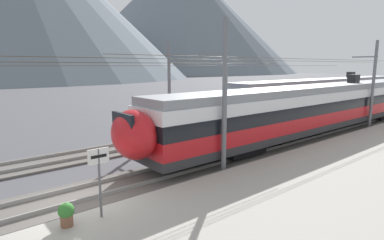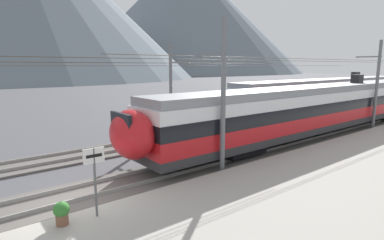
{
  "view_description": "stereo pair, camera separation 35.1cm",
  "coord_description": "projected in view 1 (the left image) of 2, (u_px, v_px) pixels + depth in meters",
  "views": [
    {
      "loc": [
        -3.77,
        -11.05,
        5.32
      ],
      "look_at": [
        7.93,
        3.19,
        2.1
      ],
      "focal_mm": 29.2,
      "sensor_mm": 36.0,
      "label": 1
    },
    {
      "loc": [
        -3.5,
        -11.27,
        5.32
      ],
      "look_at": [
        7.93,
        3.19,
        2.1
      ],
      "focal_mm": 29.2,
      "sensor_mm": 36.0,
      "label": 2
    }
  ],
  "objects": [
    {
      "name": "platform_sign",
      "position": [
        99.0,
        167.0,
        10.04
      ],
      "size": [
        0.7,
        0.08,
        2.33
      ],
      "color": "#59595B",
      "rests_on": "platform_slab"
    },
    {
      "name": "potted_plant_platform_edge",
      "position": [
        66.0,
        213.0,
        9.67
      ],
      "size": [
        0.5,
        0.5,
        0.76
      ],
      "color": "brown",
      "rests_on": "platform_slab"
    },
    {
      "name": "ground_plane",
      "position": [
        83.0,
        209.0,
        11.68
      ],
      "size": [
        400.0,
        400.0,
        0.0
      ],
      "primitive_type": "plane",
      "color": "#4C4C51"
    },
    {
      "name": "catenary_mast_east",
      "position": [
        372.0,
        83.0,
        25.73
      ],
      "size": [
        45.06,
        2.02,
        7.34
      ],
      "color": "slate",
      "rests_on": "ground"
    },
    {
      "name": "catenary_mast_far_side",
      "position": [
        171.0,
        86.0,
        24.39
      ],
      "size": [
        45.06,
        2.63,
        7.11
      ],
      "color": "slate",
      "rests_on": "ground"
    },
    {
      "name": "track_far",
      "position": [
        36.0,
        164.0,
        16.85
      ],
      "size": [
        120.0,
        3.0,
        0.28
      ],
      "color": "#5B5651",
      "rests_on": "ground"
    },
    {
      "name": "mountain_right_ridge",
      "position": [
        179.0,
        15.0,
        235.93
      ],
      "size": [
        175.23,
        175.23,
        85.99
      ],
      "primitive_type": "cone",
      "color": "slate",
      "rests_on": "ground"
    },
    {
      "name": "train_near_platform",
      "position": [
        320.0,
        106.0,
        23.98
      ],
      "size": [
        33.72,
        3.0,
        4.27
      ],
      "color": "#2D2D30",
      "rests_on": "track_near"
    },
    {
      "name": "train_far_track",
      "position": [
        328.0,
        93.0,
        36.01
      ],
      "size": [
        33.87,
        3.02,
        4.27
      ],
      "color": "#2D2D30",
      "rests_on": "track_far"
    },
    {
      "name": "track_near",
      "position": [
        73.0,
        198.0,
        12.51
      ],
      "size": [
        120.0,
        3.0,
        0.28
      ],
      "color": "#5B5651",
      "rests_on": "ground"
    },
    {
      "name": "catenary_mast_mid",
      "position": [
        223.0,
        95.0,
        14.89
      ],
      "size": [
        45.06,
        2.02,
        7.5
      ],
      "color": "slate",
      "rests_on": "ground"
    }
  ]
}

